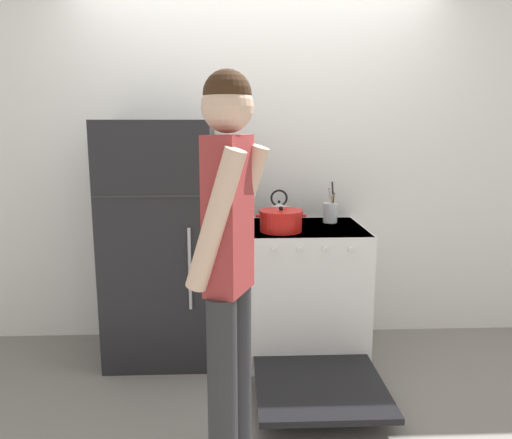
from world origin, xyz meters
name	(u,v)px	position (x,y,z in m)	size (l,w,h in m)	color
ground_plane	(258,332)	(0.00, 0.00, 0.00)	(14.00, 14.00, 0.00)	slate
wall_back	(257,164)	(0.00, 0.03, 1.27)	(10.00, 0.06, 2.55)	silver
refrigerator	(161,241)	(-0.66, -0.32, 0.79)	(0.70, 0.67, 1.58)	black
stove_range	(305,292)	(0.30, -0.38, 0.44)	(0.78, 1.39, 0.89)	white
dutch_oven_pot	(281,221)	(0.13, -0.48, 0.95)	(0.32, 0.28, 0.16)	red
tea_kettle	(279,212)	(0.14, -0.21, 0.96)	(0.19, 0.15, 0.23)	silver
utensil_jar	(330,212)	(0.49, -0.20, 0.96)	(0.10, 0.10, 0.28)	silver
person	(229,258)	(-0.19, -1.57, 1.01)	(0.37, 0.42, 1.76)	#2D2D30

